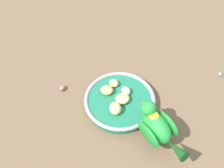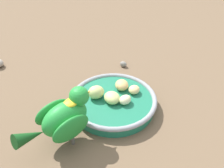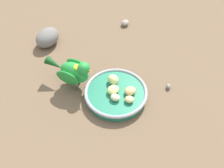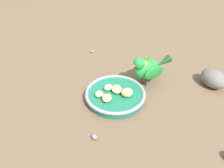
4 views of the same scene
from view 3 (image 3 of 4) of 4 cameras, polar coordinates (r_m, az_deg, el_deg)
The scene contains 11 objects.
ground_plane at distance 0.95m, azimuth 1.52°, elevation -0.69°, with size 4.00×4.00×0.00m, color brown.
feeding_bowl at distance 0.91m, azimuth 0.74°, elevation -1.89°, with size 0.19×0.19×0.03m.
apple_piece_0 at distance 0.89m, azimuth 0.24°, elevation -1.11°, with size 0.04×0.03×0.02m, color #C6D17A.
apple_piece_1 at distance 0.88m, azimuth 0.61°, elevation -2.60°, with size 0.03×0.02×0.02m, color beige.
apple_piece_2 at distance 0.92m, azimuth 0.25°, elevation 0.86°, with size 0.04×0.03×0.03m, color #C6D17A.
apple_piece_3 at distance 0.89m, azimuth 3.50°, elevation -1.31°, with size 0.03×0.03×0.02m, color tan.
apple_piece_4 at distance 0.88m, azimuth 3.34°, elevation -2.96°, with size 0.03×0.02×0.02m, color #E5C67F.
parrot at distance 0.91m, azimuth -7.38°, elevation 2.46°, with size 0.12×0.15×0.12m.
rock_large at distance 1.10m, azimuth -12.23°, elevation 8.68°, with size 0.09×0.07×0.06m, color slate.
pebble_1 at distance 0.96m, azimuth 10.73°, elevation -0.45°, with size 0.02×0.01×0.02m, color gray.
pebble_2 at distance 1.17m, azimuth 2.52°, elevation 11.58°, with size 0.03×0.03×0.02m, color gray.
Camera 3 is at (0.30, 0.53, 0.73)m, focal length 47.90 mm.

